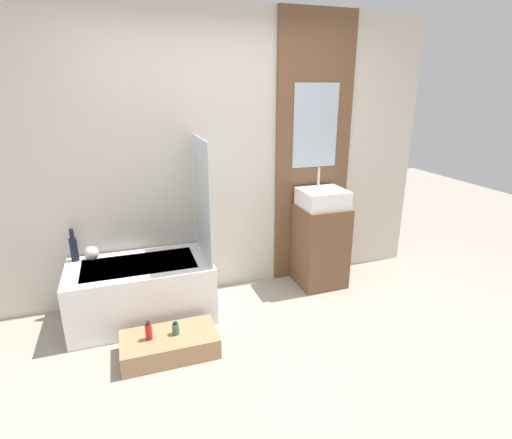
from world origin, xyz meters
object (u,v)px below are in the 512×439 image
vase_tall_dark (74,248)px  vase_round_light (92,253)px  bathtub (142,290)px  bottle_soap_primary (149,331)px  bottle_soap_secondary (176,329)px  wooden_step_bench (170,344)px  sink (323,198)px

vase_tall_dark → vase_round_light: 0.15m
bathtub → vase_round_light: (-0.37, 0.22, 0.31)m
vase_round_light → bathtub: bearing=-30.1°
vase_tall_dark → bottle_soap_primary: (0.52, -0.84, -0.40)m
bathtub → bottle_soap_secondary: size_ratio=11.63×
bottle_soap_primary → bottle_soap_secondary: bottle_soap_primary is taller
vase_tall_dark → bottle_soap_primary: bearing=-58.3°
wooden_step_bench → vase_tall_dark: 1.20m
wooden_step_bench → bottle_soap_secondary: 0.14m
bathtub → bottle_soap_primary: 0.59m
sink → vase_tall_dark: bearing=176.0°
bottle_soap_primary → bathtub: bearing=90.7°
vase_round_light → sink: bearing=-3.5°
wooden_step_bench → vase_tall_dark: vase_tall_dark is taller
bathtub → sink: 1.87m
sink → wooden_step_bench: bearing=-157.1°
bottle_soap_primary → bottle_soap_secondary: 0.20m
wooden_step_bench → sink: 1.92m
vase_tall_dark → bottle_soap_primary: vase_tall_dark is taller
sink → bottle_soap_secondary: sink is taller
wooden_step_bench → bottle_soap_secondary: bottle_soap_secondary is taller
sink → vase_round_light: bearing=176.5°
bottle_soap_primary → wooden_step_bench: bearing=0.0°
bathtub → bottle_soap_primary: (0.01, -0.59, -0.03)m
bathtub → sink: sink is taller
vase_round_light → bottle_soap_primary: 0.96m
wooden_step_bench → sink: (1.60, 0.68, 0.82)m
wooden_step_bench → bottle_soap_secondary: size_ratio=6.97×
bathtub → sink: size_ratio=2.75×
wooden_step_bench → sink: sink is taller
wooden_step_bench → vase_round_light: vase_round_light is taller
bottle_soap_secondary → wooden_step_bench: bearing=180.0°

